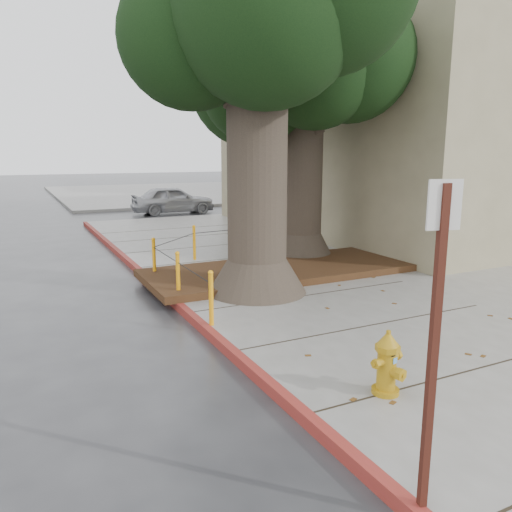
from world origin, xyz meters
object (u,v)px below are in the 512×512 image
(signpost, at_px, (435,332))
(car_silver, at_px, (173,200))
(fire_hydrant, at_px, (387,363))
(car_red, at_px, (338,196))

(signpost, distance_m, car_silver, 22.00)
(fire_hydrant, distance_m, car_silver, 20.16)
(signpost, bearing_deg, car_red, 72.38)
(signpost, height_order, car_red, signpost)
(fire_hydrant, height_order, signpost, signpost)
(fire_hydrant, bearing_deg, car_red, 43.37)
(fire_hydrant, xyz_separation_m, car_red, (13.09, 19.39, 0.02))
(fire_hydrant, xyz_separation_m, signpost, (-1.04, -1.65, 1.11))
(car_silver, relative_size, car_red, 1.20)
(fire_hydrant, distance_m, signpost, 2.25)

